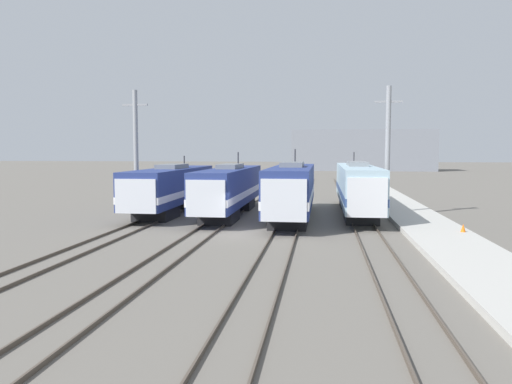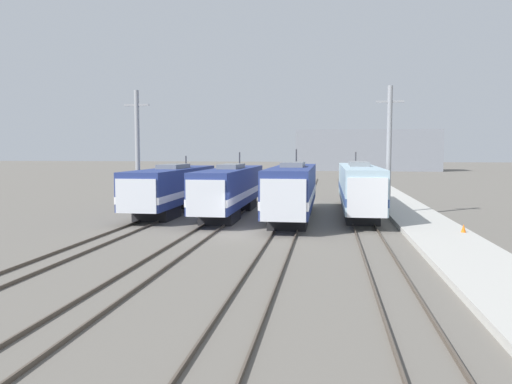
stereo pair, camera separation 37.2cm
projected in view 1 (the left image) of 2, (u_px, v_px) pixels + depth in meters
The scene contains 14 objects.
ground_plane at pixel (245, 233), 31.13m from camera, with size 400.00×400.00×0.00m, color #666059.
rail_pair_far_left at pixel (129, 230), 32.13m from camera, with size 1.50×120.00×0.15m.
rail_pair_center_left at pixel (205, 231), 31.46m from camera, with size 1.51×120.00×0.15m.
rail_pair_center_right at pixel (285, 233), 30.80m from camera, with size 1.51×120.00×0.15m.
rail_pair_far_right at pixel (368, 235), 30.13m from camera, with size 1.50×120.00×0.15m.
locomotive_far_left at pixel (171, 188), 40.94m from camera, with size 3.12×16.68×4.69m.
locomotive_center_left at pixel (229, 189), 39.46m from camera, with size 2.81×17.20×5.02m.
locomotive_center_right at pixel (292, 190), 37.02m from camera, with size 3.00×16.77×5.28m.
locomotive_far_right at pixel (357, 187), 40.40m from camera, with size 2.75×19.74×5.02m.
catenary_tower_left at pixel (136, 150), 41.23m from camera, with size 2.11×0.39×10.11m.
catenary_tower_right at pixel (388, 150), 38.55m from camera, with size 2.11×0.39×10.11m.
platform at pixel (440, 235), 29.58m from camera, with size 4.00×120.00×0.31m.
traffic_cone at pixel (463, 228), 29.69m from camera, with size 0.30×0.30×0.48m.
depot_building at pixel (362, 150), 128.64m from camera, with size 36.00×9.64×10.41m.
Camera 1 is at (4.77, -30.45, 5.15)m, focal length 35.00 mm.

